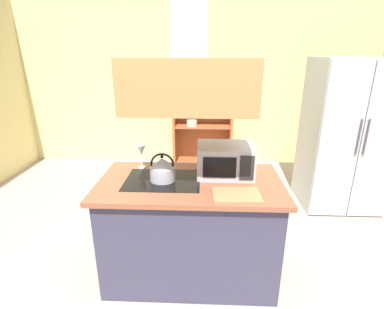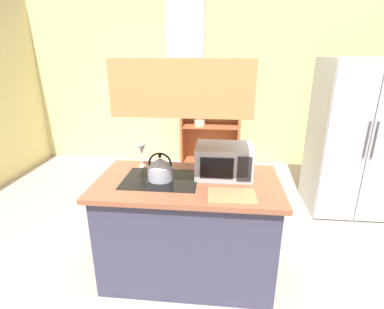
% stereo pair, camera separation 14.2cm
% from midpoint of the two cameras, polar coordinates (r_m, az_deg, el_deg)
% --- Properties ---
extents(ground_plane, '(7.80, 7.80, 0.00)m').
position_cam_midpoint_polar(ground_plane, '(2.77, -0.03, -23.21)').
color(ground_plane, '#A49489').
extents(wall_back, '(6.00, 0.12, 2.70)m').
position_cam_midpoint_polar(wall_back, '(5.06, 3.47, 13.40)').
color(wall_back, '#DDD089').
rests_on(wall_back, ground).
extents(kitchen_island, '(1.47, 0.81, 0.90)m').
position_cam_midpoint_polar(kitchen_island, '(2.56, 0.83, -14.27)').
color(kitchen_island, '#39384E').
rests_on(kitchen_island, ground).
extents(range_hood, '(0.90, 0.70, 1.22)m').
position_cam_midpoint_polar(range_hood, '(2.14, 1.01, 16.66)').
color(range_hood, '#AA7D45').
extents(refrigerator, '(0.90, 0.77, 1.83)m').
position_cam_midpoint_polar(refrigerator, '(3.98, 30.05, 2.80)').
color(refrigerator, '#B3C0B8').
rests_on(refrigerator, ground).
extents(dish_cabinet, '(0.98, 0.40, 1.77)m').
position_cam_midpoint_polar(dish_cabinet, '(4.93, 4.44, 6.54)').
color(dish_cabinet, '#A95B31').
rests_on(dish_cabinet, ground).
extents(kettle, '(0.20, 0.20, 0.23)m').
position_cam_midpoint_polar(kettle, '(2.33, -4.53, -2.76)').
color(kettle, '#B0B6C5').
rests_on(kettle, kitchen_island).
extents(cutting_board, '(0.35, 0.25, 0.02)m').
position_cam_midpoint_polar(cutting_board, '(2.11, 9.73, -8.09)').
color(cutting_board, '#B27B4C').
rests_on(cutting_board, kitchen_island).
extents(microwave, '(0.46, 0.35, 0.26)m').
position_cam_midpoint_polar(microwave, '(2.42, 7.94, -1.22)').
color(microwave, '#B7BABF').
rests_on(microwave, kitchen_island).
extents(wine_glass_on_counter, '(0.08, 0.08, 0.21)m').
position_cam_midpoint_polar(wine_glass_on_counter, '(2.60, -8.36, 0.77)').
color(wine_glass_on_counter, silver).
rests_on(wine_glass_on_counter, kitchen_island).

